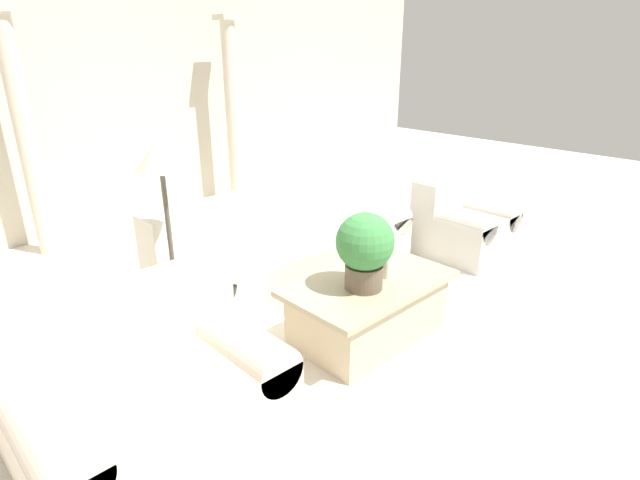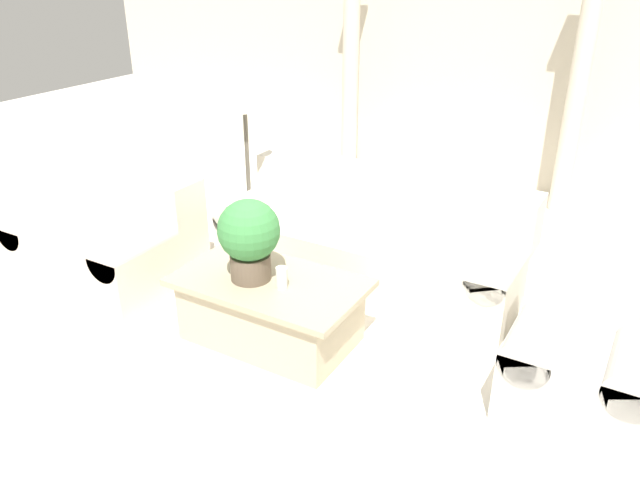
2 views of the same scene
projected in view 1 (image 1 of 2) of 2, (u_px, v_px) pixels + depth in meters
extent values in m
plane|color=silver|center=(327.00, 309.00, 4.05)|extent=(16.00, 16.00, 0.00)
cube|color=beige|center=(126.00, 82.00, 5.65)|extent=(10.00, 0.06, 3.20)
cube|color=beige|center=(289.00, 258.00, 4.47)|extent=(2.33, 0.96, 0.44)
cube|color=beige|center=(266.00, 208.00, 4.53)|extent=(2.33, 0.34, 0.34)
cylinder|color=beige|center=(184.00, 270.00, 3.73)|extent=(0.28, 0.96, 0.28)
cylinder|color=beige|center=(366.00, 211.00, 5.05)|extent=(0.28, 0.96, 0.28)
cube|color=beige|center=(152.00, 407.00, 2.62)|extent=(1.28, 0.96, 0.44)
cube|color=beige|center=(116.00, 321.00, 2.69)|extent=(1.28, 0.34, 0.34)
cylinder|color=beige|center=(41.00, 423.00, 2.23)|extent=(0.28, 0.96, 0.28)
cylinder|color=beige|center=(230.00, 337.00, 2.87)|extent=(0.28, 0.96, 0.28)
cube|color=tan|center=(368.00, 311.00, 3.62)|extent=(1.07, 0.63, 0.41)
cube|color=tan|center=(370.00, 283.00, 3.53)|extent=(1.21, 0.71, 0.04)
cylinder|color=brown|center=(364.00, 276.00, 3.39)|extent=(0.26, 0.26, 0.17)
sphere|color=#387A3D|center=(365.00, 242.00, 3.30)|extent=(0.40, 0.40, 0.40)
cylinder|color=silver|center=(387.00, 268.00, 3.55)|extent=(0.07, 0.07, 0.14)
cylinder|color=#4C473D|center=(180.00, 325.00, 3.80)|extent=(0.21, 0.21, 0.03)
cylinder|color=#4C473D|center=(171.00, 251.00, 3.57)|extent=(0.04, 0.04, 1.19)
cone|color=beige|center=(160.00, 154.00, 3.32)|extent=(0.34, 0.34, 0.22)
cylinder|color=beige|center=(27.00, 142.00, 4.74)|extent=(0.18, 0.18, 2.27)
cylinder|color=beige|center=(233.00, 118.00, 6.26)|extent=(0.18, 0.18, 2.27)
cube|color=beige|center=(227.00, 17.00, 5.83)|extent=(0.25, 0.25, 0.06)
cube|color=#B7B2A8|center=(464.00, 233.00, 5.06)|extent=(0.79, 0.81, 0.44)
cube|color=#B7B2A8|center=(445.00, 192.00, 5.09)|extent=(0.79, 0.28, 0.32)
cylinder|color=#B7B2A8|center=(452.00, 221.00, 4.82)|extent=(0.28, 0.81, 0.28)
cylinder|color=#B7B2A8|center=(479.00, 210.00, 5.15)|extent=(0.28, 0.81, 0.28)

